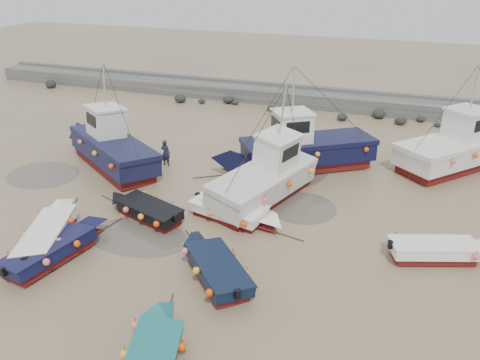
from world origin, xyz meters
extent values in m
plane|color=#9C8161|center=(0.00, 0.00, 0.00)|extent=(120.00, 120.00, 0.00)
cube|color=slate|center=(0.00, 22.00, 0.60)|extent=(60.00, 2.20, 1.20)
cube|color=slate|center=(0.00, 23.21, 1.32)|extent=(60.00, 0.60, 0.25)
ellipsoid|color=black|center=(5.10, 19.02, 0.29)|extent=(0.84, 0.86, 0.51)
ellipsoid|color=black|center=(7.80, 20.56, 0.34)|extent=(0.98, 1.07, 0.72)
ellipsoid|color=black|center=(14.16, 19.54, 0.27)|extent=(0.78, 0.90, 0.59)
ellipsoid|color=black|center=(-5.07, 20.46, 0.35)|extent=(0.99, 0.80, 0.58)
ellipsoid|color=black|center=(12.19, 19.77, 0.19)|extent=(0.54, 0.46, 0.30)
ellipsoid|color=black|center=(-23.51, 19.66, 0.23)|extent=(0.65, 0.64, 0.43)
ellipsoid|color=black|center=(9.69, 19.97, 0.21)|extent=(0.61, 0.47, 0.46)
ellipsoid|color=black|center=(-4.31, 20.27, 0.21)|extent=(0.61, 0.53, 0.32)
ellipsoid|color=black|center=(10.99, 20.60, 0.23)|extent=(0.67, 0.55, 0.43)
ellipsoid|color=black|center=(-9.17, 19.34, 0.38)|extent=(1.09, 0.88, 0.72)
ellipsoid|color=black|center=(-7.25, 19.65, 0.23)|extent=(0.65, 0.60, 0.37)
ellipsoid|color=black|center=(9.46, 19.39, 0.31)|extent=(0.88, 0.64, 0.62)
ellipsoid|color=black|center=(-0.92, 19.60, 0.22)|extent=(0.64, 0.62, 0.48)
ellipsoid|color=black|center=(-23.42, 19.80, 0.38)|extent=(1.10, 0.87, 0.86)
ellipsoid|color=black|center=(7.84, 20.42, 0.19)|extent=(0.55, 0.45, 0.29)
cylinder|color=#585147|center=(-1.58, -1.19, 0.00)|extent=(5.02, 5.02, 0.01)
cylinder|color=#585147|center=(5.12, 4.06, 0.00)|extent=(3.51, 3.51, 0.01)
cylinder|color=#585147|center=(-10.42, 2.97, 0.00)|extent=(4.34, 4.34, 0.01)
cylinder|color=#585147|center=(2.76, 8.62, 0.00)|extent=(5.86, 5.86, 0.01)
cube|color=maroon|center=(-5.02, -3.08, 0.15)|extent=(2.63, 4.20, 0.30)
cube|color=white|center=(-5.02, -3.08, 0.53)|extent=(2.95, 4.55, 0.45)
pyramid|color=white|center=(-5.88, -0.75, 0.98)|extent=(1.72, 1.21, 0.90)
cube|color=brown|center=(-5.02, -3.08, 0.69)|extent=(2.42, 3.81, 0.10)
cube|color=white|center=(-5.02, -3.08, 0.78)|extent=(3.04, 4.66, 0.07)
cube|color=black|center=(-4.25, -5.18, 0.70)|extent=(0.27, 0.24, 0.35)
cylinder|color=black|center=(-6.22, 0.17, 0.03)|extent=(0.73, 1.89, 0.04)
sphere|color=#FF4C09|center=(-5.29, -4.99, 0.63)|extent=(0.30, 0.30, 0.30)
sphere|color=#FF4C09|center=(-3.88, -3.57, 0.63)|extent=(0.30, 0.30, 0.30)
sphere|color=#FF4C09|center=(-5.87, -3.40, 0.63)|extent=(0.30, 0.30, 0.30)
sphere|color=#FF4C09|center=(-4.46, -1.97, 0.63)|extent=(0.30, 0.30, 0.30)
sphere|color=#FF4C09|center=(-6.46, -1.80, 0.63)|extent=(0.30, 0.30, 0.30)
cube|color=maroon|center=(-4.09, -4.11, 0.15)|extent=(2.23, 3.85, 0.30)
cube|color=#0E1035|center=(-4.09, -4.11, 0.53)|extent=(2.54, 4.17, 0.45)
pyramid|color=#0E1035|center=(-3.57, -1.88, 0.98)|extent=(1.83, 1.08, 0.90)
cube|color=brown|center=(-4.09, -4.11, 0.69)|extent=(2.07, 3.49, 0.10)
cube|color=#0E1035|center=(-4.09, -4.11, 0.78)|extent=(2.63, 4.27, 0.07)
cube|color=black|center=(-4.55, -6.09, 0.70)|extent=(0.25, 0.22, 0.35)
cylinder|color=black|center=(-3.36, -0.97, 0.03)|extent=(0.49, 1.96, 0.04)
sphere|color=#FF4C09|center=(-5.39, -5.39, 0.63)|extent=(0.30, 0.30, 0.30)
sphere|color=#FF4C09|center=(-3.31, -5.08, 0.63)|extent=(0.30, 0.30, 0.30)
sphere|color=#FF4C09|center=(-5.04, -3.89, 0.63)|extent=(0.30, 0.30, 0.30)
sphere|color=#FF4C09|center=(-2.96, -3.58, 0.63)|extent=(0.30, 0.30, 0.30)
sphere|color=#FF4C09|center=(-4.69, -2.39, 0.63)|extent=(0.30, 0.30, 0.30)
pyramid|color=#176666|center=(2.32, -6.14, 0.98)|extent=(1.58, 1.07, 0.90)
cube|color=brown|center=(2.83, -8.00, 0.69)|extent=(1.81, 2.86, 0.10)
cube|color=#176666|center=(2.83, -8.00, 0.78)|extent=(2.30, 3.50, 0.07)
cylinder|color=black|center=(2.09, -5.33, 0.03)|extent=(0.57, 1.94, 0.04)
sphere|color=#FF4C09|center=(2.02, -8.22, 0.63)|extent=(0.30, 0.30, 0.30)
sphere|color=#FF4C09|center=(3.47, -7.17, 0.63)|extent=(0.30, 0.30, 0.30)
sphere|color=#FF4C09|center=(1.69, -7.02, 0.63)|extent=(0.30, 0.30, 0.30)
cube|color=maroon|center=(11.37, 1.37, 0.15)|extent=(3.53, 2.17, 0.30)
cube|color=white|center=(11.37, 1.37, 0.53)|extent=(3.83, 2.44, 0.45)
cube|color=brown|center=(11.37, 1.37, 0.69)|extent=(3.20, 2.00, 0.10)
cube|color=white|center=(11.37, 1.37, 0.78)|extent=(3.93, 2.52, 0.07)
cube|color=black|center=(9.60, 0.78, 0.70)|extent=(0.24, 0.27, 0.35)
sphere|color=#FF4C09|center=(9.77, 1.70, 0.63)|extent=(0.30, 0.30, 0.30)
sphere|color=#FF4C09|center=(12.98, 1.04, 0.63)|extent=(0.30, 0.30, 0.30)
cube|color=maroon|center=(-1.78, 0.46, 0.15)|extent=(3.39, 2.14, 0.30)
cube|color=black|center=(-1.78, 0.46, 0.53)|extent=(3.68, 2.40, 0.45)
pyramid|color=black|center=(-3.73, 1.13, 0.98)|extent=(1.12, 1.51, 0.90)
cube|color=brown|center=(-1.78, 0.46, 0.69)|extent=(3.08, 1.97, 0.10)
cube|color=black|center=(-1.78, 0.46, 0.78)|extent=(3.77, 2.48, 0.07)
cube|color=black|center=(-0.09, -0.13, 0.70)|extent=(0.24, 0.27, 0.35)
cylinder|color=black|center=(-4.56, 1.42, 0.03)|extent=(1.90, 0.70, 0.04)
sphere|color=#FF4C09|center=(-0.76, -0.74, 0.63)|extent=(0.30, 0.30, 0.30)
sphere|color=#FF4C09|center=(-0.75, 0.94, 0.63)|extent=(0.30, 0.30, 0.30)
sphere|color=#FF4C09|center=(-1.79, -0.39, 0.63)|extent=(0.30, 0.30, 0.30)
sphere|color=#FF4C09|center=(-1.78, 1.30, 0.63)|extent=(0.30, 0.30, 0.30)
sphere|color=#FF4C09|center=(-2.82, -0.03, 0.63)|extent=(0.30, 0.30, 0.30)
sphere|color=#FF4C09|center=(-2.81, 1.66, 0.63)|extent=(0.30, 0.30, 0.30)
cube|color=maroon|center=(1.88, 1.82, 0.15)|extent=(3.66, 2.17, 0.30)
cube|color=white|center=(1.88, 1.82, 0.53)|extent=(3.96, 2.47, 0.45)
pyramid|color=white|center=(4.01, 1.33, 0.98)|extent=(1.07, 1.81, 0.90)
cube|color=brown|center=(1.88, 1.82, 0.69)|extent=(3.31, 2.01, 0.10)
cube|color=white|center=(1.88, 1.82, 0.78)|extent=(4.05, 2.55, 0.07)
cube|color=black|center=(0.01, 2.25, 0.70)|extent=(0.22, 0.25, 0.35)
cylinder|color=black|center=(4.89, 1.13, 0.03)|extent=(1.96, 0.49, 0.04)
sphere|color=#FF4C09|center=(0.67, 3.09, 0.63)|extent=(0.30, 0.30, 0.30)
sphere|color=#FF4C09|center=(1.19, 0.99, 0.63)|extent=(0.30, 0.30, 0.30)
sphere|color=#FF4C09|center=(2.57, 2.65, 0.63)|extent=(0.30, 0.30, 0.30)
sphere|color=#FF4C09|center=(3.08, 0.55, 0.63)|extent=(0.30, 0.30, 0.30)
cube|color=maroon|center=(3.12, -2.99, 0.15)|extent=(3.31, 3.41, 0.30)
cube|color=black|center=(3.12, -2.99, 0.53)|extent=(3.65, 3.76, 0.45)
pyramid|color=black|center=(1.64, -1.40, 0.98)|extent=(1.66, 1.61, 0.90)
cube|color=brown|center=(3.12, -2.99, 0.69)|extent=(3.03, 3.12, 0.10)
cube|color=black|center=(3.12, -2.99, 0.78)|extent=(3.76, 3.86, 0.07)
cube|color=black|center=(4.41, -4.38, 0.70)|extent=(0.28, 0.28, 0.35)
cylinder|color=black|center=(1.02, -0.74, 0.03)|extent=(1.39, 1.49, 0.04)
sphere|color=#FF4C09|center=(3.43, -4.68, 0.63)|extent=(0.30, 0.30, 0.30)
sphere|color=#FF4C09|center=(4.28, -2.89, 0.63)|extent=(0.30, 0.30, 0.30)
sphere|color=#FF4C09|center=(2.44, -3.62, 0.63)|extent=(0.30, 0.30, 0.30)
sphere|color=#FF4C09|center=(3.30, -1.83, 0.63)|extent=(0.30, 0.30, 0.30)
sphere|color=#FF4C09|center=(1.45, -2.56, 0.63)|extent=(0.30, 0.30, 0.30)
cube|color=maroon|center=(-6.89, 5.16, 0.28)|extent=(6.87, 5.55, 0.55)
cube|color=#141638|center=(-6.89, 5.16, 1.02)|extent=(7.49, 6.15, 0.95)
pyramid|color=#141638|center=(-10.39, 7.47, 1.72)|extent=(2.60, 2.93, 1.40)
cube|color=brown|center=(-6.89, 5.16, 1.54)|extent=(7.30, 5.97, 0.08)
cube|color=#141638|center=(-6.89, 5.16, 1.68)|extent=(7.66, 6.28, 0.30)
cube|color=white|center=(-7.72, 5.71, 2.65)|extent=(2.66, 2.60, 1.70)
cube|color=white|center=(-7.72, 5.71, 3.56)|extent=(2.87, 2.81, 0.12)
cube|color=black|center=(-8.57, 6.27, 2.91)|extent=(0.88, 1.31, 0.68)
cylinder|color=#B7B7B2|center=(-7.72, 5.71, 4.92)|extent=(0.10, 0.10, 2.60)
cylinder|color=black|center=(-11.35, 8.10, 0.03)|extent=(2.53, 1.69, 0.05)
sphere|color=#FE6962|center=(-5.25, 2.40, 1.38)|extent=(0.30, 0.30, 0.30)
sphere|color=#FE6962|center=(-4.67, 5.38, 1.38)|extent=(0.30, 0.30, 0.30)
sphere|color=#FE6962|center=(-7.18, 3.67, 1.38)|extent=(0.30, 0.30, 0.30)
sphere|color=#FE6962|center=(-6.60, 6.66, 1.38)|extent=(0.30, 0.30, 0.30)
sphere|color=#FE6962|center=(-9.12, 4.94, 1.38)|extent=(0.30, 0.30, 0.30)
sphere|color=#FE6962|center=(-8.54, 7.93, 1.38)|extent=(0.30, 0.30, 0.30)
cube|color=maroon|center=(2.86, 4.00, 0.28)|extent=(3.98, 6.57, 0.55)
cube|color=silver|center=(2.86, 4.00, 1.02)|extent=(4.46, 7.12, 0.95)
pyramid|color=silver|center=(4.19, 7.68, 1.72)|extent=(2.65, 2.12, 1.40)
cube|color=brown|center=(2.86, 4.00, 1.54)|extent=(4.32, 6.94, 0.08)
cube|color=silver|center=(2.86, 4.00, 1.68)|extent=(4.55, 7.28, 0.30)
cube|color=white|center=(3.17, 4.86, 2.65)|extent=(2.20, 2.43, 1.70)
cube|color=white|center=(3.17, 4.86, 3.56)|extent=(2.37, 2.62, 0.12)
cube|color=black|center=(3.52, 5.82, 2.91)|extent=(1.31, 0.51, 0.68)
cylinder|color=#B7B7B2|center=(3.17, 4.86, 4.92)|extent=(0.10, 0.10, 2.60)
cylinder|color=black|center=(4.57, 8.73, 0.03)|extent=(1.07, 2.84, 0.05)
sphere|color=#FE6962|center=(0.75, 1.91, 1.38)|extent=(0.30, 0.30, 0.30)
sphere|color=#FE6962|center=(3.51, 2.06, 1.38)|extent=(0.30, 0.30, 0.30)
sphere|color=#FE6962|center=(1.48, 3.93, 1.38)|extent=(0.30, 0.30, 0.30)
sphere|color=#FE6962|center=(4.24, 4.07, 1.38)|extent=(0.30, 0.30, 0.30)
sphere|color=#FE6962|center=(2.21, 5.94, 1.38)|extent=(0.30, 0.30, 0.30)
sphere|color=#FE6962|center=(4.97, 6.09, 1.38)|extent=(0.30, 0.30, 0.30)
cube|color=maroon|center=(4.30, 9.17, 0.28)|extent=(7.39, 5.91, 0.55)
cube|color=black|center=(4.30, 9.17, 1.02)|extent=(8.06, 6.55, 0.95)
pyramid|color=black|center=(0.56, 6.78, 1.72)|extent=(2.72, 3.14, 1.40)
cube|color=brown|center=(4.30, 9.17, 1.54)|extent=(7.85, 6.36, 0.08)
cube|color=black|center=(4.30, 9.17, 1.68)|extent=(8.24, 6.70, 0.30)
cube|color=white|center=(3.41, 8.60, 2.65)|extent=(2.75, 2.74, 1.70)
cube|color=white|center=(3.41, 8.60, 3.56)|extent=(2.97, 2.96, 0.12)
cube|color=black|center=(2.55, 8.05, 2.91)|extent=(0.94, 1.44, 0.68)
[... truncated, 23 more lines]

